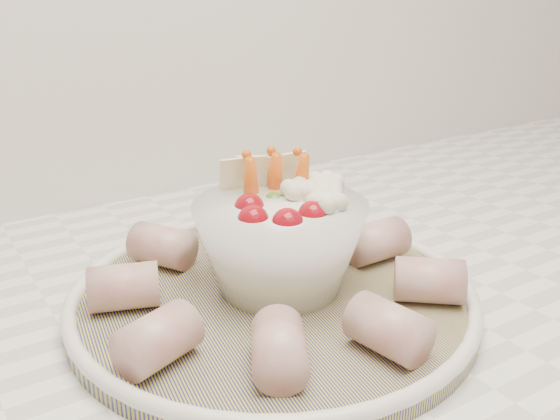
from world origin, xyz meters
TOP-DOWN VIEW (x-y plane):
  - serving_platter at (0.05, 1.43)m, footprint 0.38×0.38m
  - veggie_bowl at (0.06, 1.44)m, footprint 0.14×0.14m
  - cured_meat_rolls at (0.05, 1.43)m, footprint 0.29×0.30m

SIDE VIEW (x-z plane):
  - serving_platter at x=0.05m, z-range 0.92..0.94m
  - cured_meat_rolls at x=0.05m, z-range 0.94..0.97m
  - veggie_bowl at x=0.06m, z-range 0.92..1.03m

